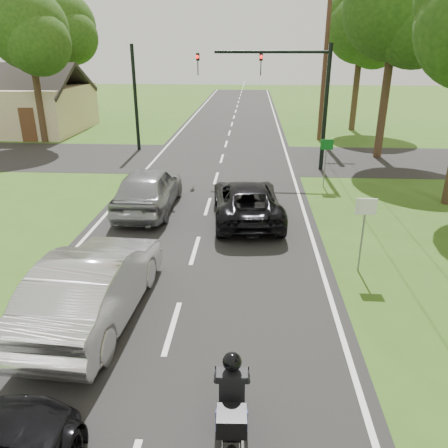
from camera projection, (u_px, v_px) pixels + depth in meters
The scene contains 17 objects.
ground at pixel (172, 328), 9.67m from camera, with size 140.00×140.00×0.00m, color #355818.
road at pixel (212, 191), 18.92m from camera, with size 8.00×100.00×0.01m, color black.
cross_road at pixel (222, 159), 24.48m from camera, with size 60.00×7.00×0.01m, color black.
motorcycle_rider at pixel (232, 415), 6.48m from camera, with size 0.58×2.05×1.76m.
dark_suv at pixel (247, 200), 15.61m from camera, with size 2.28×4.95×1.38m, color black.
silver_sedan at pixel (95, 284), 9.75m from camera, with size 1.77×5.07×1.67m, color silver.
silver_suv at pixel (148, 189), 16.42m from camera, with size 1.98×4.92×1.68m, color gray.
traffic_signal at pixel (288, 85), 20.88m from camera, with size 6.38×0.44×6.00m.
signal_pole_far at pixel (136, 99), 25.52m from camera, with size 0.20×0.20×6.00m, color black.
utility_pole_far at pixel (325, 60), 27.76m from camera, with size 1.60×0.28×10.00m.
sign_white at pixel (365, 217), 11.55m from camera, with size 0.55×0.07×2.12m.
sign_green at pixel (326, 151), 18.94m from camera, with size 0.55×0.07×2.12m.
tree_row_d at pixel (404, 12), 21.86m from camera, with size 5.76×5.58×10.45m.
tree_row_e at pixel (367, 32), 30.41m from camera, with size 5.28×5.12×9.61m.
tree_left_near at pixel (32, 34), 26.23m from camera, with size 5.12×4.96×9.22m.
tree_left_far at pixel (65, 30), 35.36m from camera, with size 5.76×5.58×10.14m.
house at pixel (13, 107), 32.17m from camera, with size 10.20×8.00×4.84m.
Camera 1 is at (1.66, -8.02, 5.75)m, focal length 35.00 mm.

